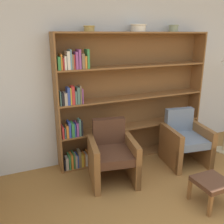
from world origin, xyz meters
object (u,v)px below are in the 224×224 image
(bookshelf, at_px, (122,100))
(bowl_cream, at_px, (89,28))
(armchair_leather, at_px, (112,154))
(armchair_cushioned, at_px, (185,140))
(footstool, at_px, (212,184))
(bowl_terracotta, at_px, (173,28))
(bowl_brass, at_px, (138,27))

(bookshelf, height_order, bowl_cream, bowl_cream)
(armchair_leather, bearing_deg, armchair_cushioned, -169.22)
(bowl_cream, xyz_separation_m, footstool, (1.01, -1.59, -1.85))
(bowl_terracotta, xyz_separation_m, footstool, (-0.44, -1.59, -1.87))
(armchair_leather, xyz_separation_m, armchair_cushioned, (1.30, 0.00, 0.00))
(armchair_leather, bearing_deg, footstool, 142.39)
(footstool, bearing_deg, bowl_terracotta, 74.59)
(armchair_cushioned, bearing_deg, bowl_cream, -13.27)
(armchair_cushioned, bearing_deg, armchair_leather, 8.64)
(footstool, bearing_deg, bookshelf, 106.40)
(bowl_cream, distance_m, bowl_terracotta, 1.45)
(bookshelf, distance_m, armchair_leather, 0.96)
(bookshelf, xyz_separation_m, bowl_brass, (0.26, -0.03, 1.14))
(bowl_cream, bearing_deg, armchair_leather, -79.22)
(bowl_cream, bearing_deg, bowl_terracotta, 0.00)
(bookshelf, distance_m, bowl_terracotta, 1.46)
(bowl_cream, relative_size, bowl_terracotta, 1.00)
(bowl_cream, xyz_separation_m, armchair_leather, (0.11, -0.57, -1.74))
(bookshelf, height_order, bowl_brass, bowl_brass)
(bowl_cream, bearing_deg, bookshelf, 2.99)
(bowl_cream, relative_size, armchair_leather, 0.19)
(bowl_brass, bearing_deg, bowl_terracotta, -0.00)
(armchair_leather, bearing_deg, bowl_terracotta, -146.34)
(bowl_cream, xyz_separation_m, bowl_terracotta, (1.45, 0.00, 0.02))
(bookshelf, xyz_separation_m, armchair_cushioned, (0.87, -0.59, -0.61))
(bookshelf, height_order, armchair_cushioned, bookshelf)
(bowl_terracotta, distance_m, footstool, 2.49)
(bowl_terracotta, relative_size, armchair_leather, 0.19)
(armchair_leather, bearing_deg, bookshelf, -115.12)
(bowl_terracotta, height_order, armchair_cushioned, bowl_terracotta)
(bowl_terracotta, bearing_deg, armchair_leather, -157.11)
(bookshelf, bearing_deg, footstool, -73.60)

